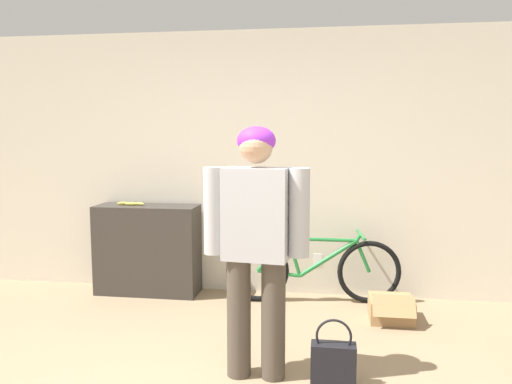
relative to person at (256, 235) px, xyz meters
name	(u,v)px	position (x,y,z in m)	size (l,w,h in m)	color
wall_back	(264,164)	(-0.19, 1.81, 0.35)	(8.00, 0.07, 2.60)	beige
side_shelf	(148,249)	(-1.33, 1.57, -0.51)	(1.02, 0.37, 0.89)	#38332D
person	(256,235)	(0.00, 0.00, 0.00)	(0.68, 0.25, 1.65)	#4C4238
bicycle	(313,269)	(0.32, 1.52, -0.63)	(1.65, 0.46, 0.67)	black
banana	(131,204)	(-1.49, 1.57, -0.04)	(0.29, 0.08, 0.03)	#EAD64C
handbag	(333,363)	(0.51, -0.06, -0.80)	(0.28, 0.12, 0.44)	black
cardboard_box	(391,309)	(1.01, 1.15, -0.85)	(0.37, 0.42, 0.26)	#A87F51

